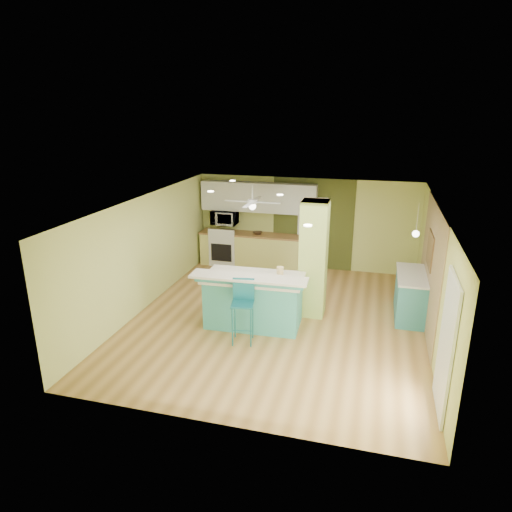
% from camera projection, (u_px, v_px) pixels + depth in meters
% --- Properties ---
extents(floor, '(6.00, 7.00, 0.01)m').
position_uv_depth(floor, '(277.00, 320.00, 9.69)').
color(floor, olive).
rests_on(floor, ground).
extents(ceiling, '(6.00, 7.00, 0.01)m').
position_uv_depth(ceiling, '(279.00, 203.00, 8.91)').
color(ceiling, white).
rests_on(ceiling, wall_back).
extents(wall_back, '(6.00, 0.01, 2.50)m').
position_uv_depth(wall_back, '(306.00, 224.00, 12.52)').
color(wall_back, '#CAD170').
rests_on(wall_back, floor).
extents(wall_front, '(6.00, 0.01, 2.50)m').
position_uv_depth(wall_front, '(222.00, 347.00, 6.09)').
color(wall_front, '#CAD170').
rests_on(wall_front, floor).
extents(wall_left, '(0.01, 7.00, 2.50)m').
position_uv_depth(wall_left, '(145.00, 252.00, 10.04)').
color(wall_left, '#CAD170').
rests_on(wall_left, floor).
extents(wall_right, '(0.01, 7.00, 2.50)m').
position_uv_depth(wall_right, '(434.00, 278.00, 8.56)').
color(wall_right, '#CAD170').
rests_on(wall_right, floor).
extents(wood_panel, '(0.02, 3.40, 2.50)m').
position_uv_depth(wood_panel, '(431.00, 267.00, 9.11)').
color(wood_panel, '#8B704F').
rests_on(wood_panel, floor).
extents(olive_accent, '(2.20, 0.02, 2.50)m').
position_uv_depth(olive_accent, '(313.00, 224.00, 12.45)').
color(olive_accent, '#474E1F').
rests_on(olive_accent, floor).
extents(interior_door, '(0.82, 0.05, 2.00)m').
position_uv_depth(interior_door, '(312.00, 233.00, 12.50)').
color(interior_door, white).
rests_on(interior_door, floor).
extents(french_door, '(0.04, 1.08, 2.10)m').
position_uv_depth(french_door, '(446.00, 346.00, 6.52)').
color(french_door, white).
rests_on(french_door, floor).
extents(column, '(0.55, 0.55, 2.50)m').
position_uv_depth(column, '(313.00, 259.00, 9.60)').
color(column, '#A9C25A').
rests_on(column, floor).
extents(kitchen_run, '(3.25, 0.63, 0.94)m').
position_uv_depth(kitchen_run, '(257.00, 250.00, 12.80)').
color(kitchen_run, '#DAD772').
rests_on(kitchen_run, floor).
extents(stove, '(0.76, 0.66, 1.08)m').
position_uv_depth(stove, '(225.00, 248.00, 13.03)').
color(stove, white).
rests_on(stove, floor).
extents(upper_cabinets, '(3.20, 0.34, 0.80)m').
position_uv_depth(upper_cabinets, '(258.00, 197.00, 12.45)').
color(upper_cabinets, silver).
rests_on(upper_cabinets, wall_back).
extents(microwave, '(0.70, 0.48, 0.39)m').
position_uv_depth(microwave, '(224.00, 218.00, 12.76)').
color(microwave, white).
rests_on(microwave, wall_back).
extents(ceiling_fan, '(1.41, 1.41, 0.61)m').
position_uv_depth(ceiling_fan, '(252.00, 202.00, 11.15)').
color(ceiling_fan, white).
rests_on(ceiling_fan, ceiling).
extents(pendant_lamp, '(0.14, 0.14, 0.69)m').
position_uv_depth(pendant_lamp, '(416.00, 234.00, 9.14)').
color(pendant_lamp, silver).
rests_on(pendant_lamp, ceiling).
extents(wall_decor, '(0.03, 0.90, 0.70)m').
position_uv_depth(wall_decor, '(430.00, 250.00, 9.21)').
color(wall_decor, brown).
rests_on(wall_decor, wood_panel).
extents(peninsula, '(2.29, 1.29, 1.22)m').
position_uv_depth(peninsula, '(253.00, 299.00, 9.30)').
color(peninsula, teal).
rests_on(peninsula, floor).
extents(bar_stool, '(0.47, 0.47, 1.24)m').
position_uv_depth(bar_stool, '(243.00, 300.00, 8.58)').
color(bar_stool, '#1C7280').
rests_on(bar_stool, floor).
extents(side_counter, '(0.63, 1.49, 0.96)m').
position_uv_depth(side_counter, '(411.00, 295.00, 9.71)').
color(side_counter, teal).
rests_on(side_counter, floor).
extents(fruit_bowl, '(0.33, 0.33, 0.07)m').
position_uv_depth(fruit_bowl, '(258.00, 233.00, 12.63)').
color(fruit_bowl, '#392617').
rests_on(fruit_bowl, kitchen_run).
extents(canister, '(0.14, 0.14, 0.17)m').
position_uv_depth(canister, '(280.00, 271.00, 9.23)').
color(canister, yellow).
rests_on(canister, peninsula).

